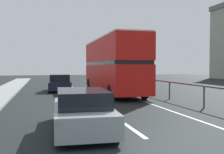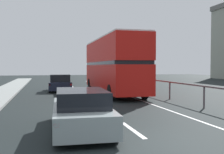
# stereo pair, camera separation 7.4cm
# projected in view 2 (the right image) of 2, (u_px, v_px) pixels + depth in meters

# --- Properties ---
(ground_plane) EXTENTS (73.59, 120.00, 0.10)m
(ground_plane) POSITION_uv_depth(u_px,v_px,m) (153.00, 146.00, 7.29)
(ground_plane) COLOR black
(lane_paint_markings) EXTENTS (3.16, 46.00, 0.01)m
(lane_paint_markings) POSITION_uv_depth(u_px,v_px,m) (122.00, 101.00, 16.43)
(lane_paint_markings) COLOR silver
(lane_paint_markings) RESTS_ON ground
(bridge_side_railing) EXTENTS (0.10, 42.00, 1.17)m
(bridge_side_railing) POSITION_uv_depth(u_px,v_px,m) (170.00, 85.00, 17.21)
(bridge_side_railing) COLOR #554A4D
(bridge_side_railing) RESTS_ON ground
(double_decker_bus_red) EXTENTS (2.63, 11.38, 4.32)m
(double_decker_bus_red) POSITION_uv_depth(u_px,v_px,m) (113.00, 64.00, 20.95)
(double_decker_bus_red) COLOR red
(double_decker_bus_red) RESTS_ON ground
(hatchback_car_near) EXTENTS (2.02, 4.62, 1.38)m
(hatchback_car_near) POSITION_uv_depth(u_px,v_px,m) (81.00, 111.00, 8.84)
(hatchback_car_near) COLOR gray
(hatchback_car_near) RESTS_ON ground
(sedan_car_ahead) EXTENTS (2.04, 4.13, 1.45)m
(sedan_car_ahead) POSITION_uv_depth(u_px,v_px,m) (60.00, 83.00, 22.94)
(sedan_car_ahead) COLOR #181D2F
(sedan_car_ahead) RESTS_ON ground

